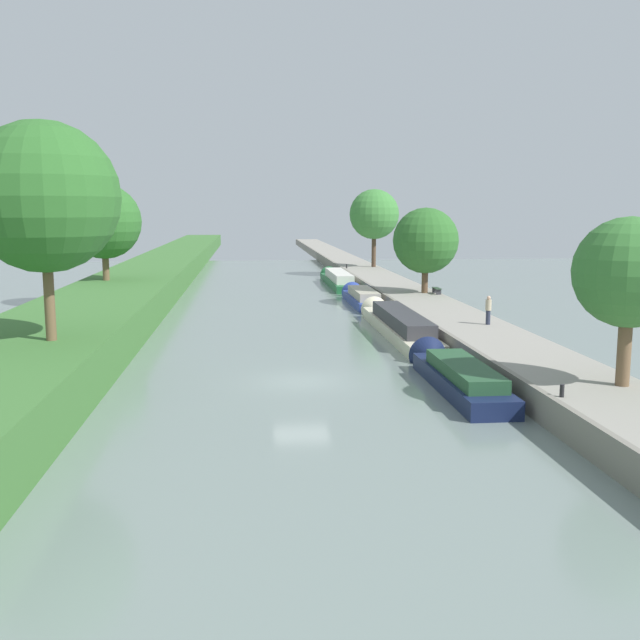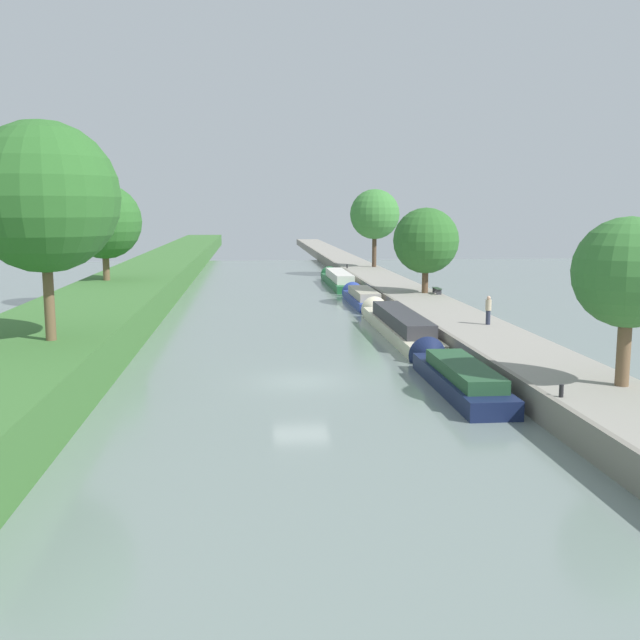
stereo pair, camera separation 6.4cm
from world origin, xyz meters
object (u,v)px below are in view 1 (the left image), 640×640
object	(u,v)px
narrowboat_cream	(397,323)
person_walking	(488,309)
mooring_bollard_near	(562,391)
park_bench	(437,289)
narrowboat_blue	(361,297)
mooring_bollard_far	(347,266)
narrowboat_navy	(455,374)
narrowboat_green	(337,279)

from	to	relation	value
narrowboat_cream	person_walking	size ratio (longest dim) A/B	10.15
mooring_bollard_near	park_bench	size ratio (longest dim) A/B	0.30
narrowboat_cream	park_bench	size ratio (longest dim) A/B	11.23
narrowboat_cream	narrowboat_blue	size ratio (longest dim) A/B	1.53
mooring_bollard_near	mooring_bollard_far	distance (m)	57.32
person_walking	park_bench	bearing A→B (deg)	86.32
person_walking	park_bench	distance (m)	15.48
park_bench	narrowboat_blue	bearing A→B (deg)	147.19
mooring_bollard_far	narrowboat_navy	bearing A→B (deg)	-92.23
narrowboat_cream	narrowboat_green	xyz separation A→B (m)	(-0.19, 29.58, -0.02)
narrowboat_cream	narrowboat_blue	world-z (taller)	narrowboat_cream
narrowboat_blue	person_walking	xyz separation A→B (m)	(4.46, -18.95, 1.49)
narrowboat_green	person_walking	distance (m)	34.10
mooring_bollard_far	narrowboat_blue	bearing A→B (deg)	-94.52
narrowboat_cream	person_walking	distance (m)	6.26
narrowboat_green	park_bench	distance (m)	19.18
mooring_bollard_far	mooring_bollard_near	bearing A→B (deg)	-90.00
narrowboat_green	person_walking	xyz separation A→B (m)	(4.66, -33.75, 1.40)
person_walking	narrowboat_cream	bearing A→B (deg)	137.03
mooring_bollard_far	narrowboat_green	bearing A→B (deg)	-104.92
narrowboat_cream	park_bench	world-z (taller)	park_bench
narrowboat_navy	park_bench	bearing A→B (deg)	77.31
narrowboat_blue	person_walking	bearing A→B (deg)	-76.77
narrowboat_blue	mooring_bollard_near	xyz separation A→B (m)	(1.75, -35.20, 0.84)
narrowboat_cream	mooring_bollard_near	bearing A→B (deg)	-85.07
narrowboat_cream	narrowboat_blue	distance (m)	14.79
person_walking	park_bench	size ratio (longest dim) A/B	1.11
narrowboat_green	person_walking	size ratio (longest dim) A/B	9.70
narrowboat_blue	mooring_bollard_near	size ratio (longest dim) A/B	24.54
mooring_bollard_near	park_bench	distance (m)	31.90
narrowboat_blue	park_bench	distance (m)	6.55
narrowboat_cream	mooring_bollard_far	world-z (taller)	mooring_bollard_far
narrowboat_navy	park_bench	xyz separation A→B (m)	(5.68, 25.23, 0.96)
park_bench	person_walking	bearing A→B (deg)	-93.68
narrowboat_blue	mooring_bollard_near	distance (m)	35.26
narrowboat_navy	narrowboat_cream	xyz separation A→B (m)	(0.22, 13.96, 0.10)
person_walking	narrowboat_green	bearing A→B (deg)	97.86
narrowboat_blue	mooring_bollard_far	xyz separation A→B (m)	(1.75, 22.12, 0.84)
mooring_bollard_near	mooring_bollard_far	xyz separation A→B (m)	(0.00, 57.32, 0.00)
narrowboat_navy	park_bench	size ratio (longest dim) A/B	7.11
person_walking	mooring_bollard_far	bearing A→B (deg)	93.77
narrowboat_navy	narrowboat_green	world-z (taller)	narrowboat_green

